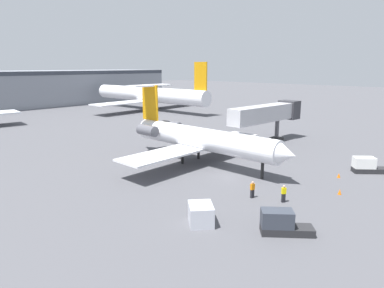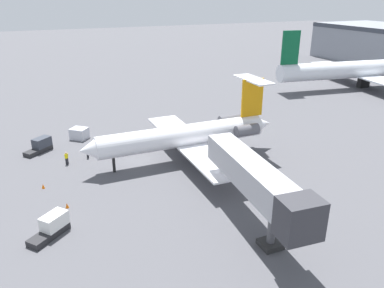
% 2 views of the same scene
% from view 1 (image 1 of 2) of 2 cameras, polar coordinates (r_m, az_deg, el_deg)
% --- Properties ---
extents(ground_plane, '(400.00, 400.00, 0.10)m').
position_cam_1_polar(ground_plane, '(41.19, 6.66, -5.15)').
color(ground_plane, '#4C4C51').
extents(regional_jet, '(23.21, 26.36, 9.95)m').
position_cam_1_polar(regional_jet, '(44.98, 0.91, 1.09)').
color(regional_jet, white).
rests_on(regional_jet, ground_plane).
extents(jet_bridge, '(16.69, 4.19, 6.64)m').
position_cam_1_polar(jet_bridge, '(58.57, 12.76, 5.00)').
color(jet_bridge, '#ADADB2').
rests_on(jet_bridge, ground_plane).
extents(ground_crew_marshaller, '(0.45, 0.34, 1.69)m').
position_cam_1_polar(ground_crew_marshaller, '(34.21, 10.00, -7.46)').
color(ground_crew_marshaller, black).
rests_on(ground_crew_marshaller, ground_plane).
extents(ground_crew_loader, '(0.48, 0.45, 1.69)m').
position_cam_1_polar(ground_crew_loader, '(33.79, 14.98, -7.97)').
color(ground_crew_loader, black).
rests_on(ground_crew_loader, ground_plane).
extents(baggage_tug_lead, '(3.63, 3.97, 1.90)m').
position_cam_1_polar(baggage_tug_lead, '(46.52, 27.01, -3.26)').
color(baggage_tug_lead, '#262628').
rests_on(baggage_tug_lead, ground_plane).
extents(baggage_tug_trailing, '(3.59, 4.00, 1.90)m').
position_cam_1_polar(baggage_tug_trailing, '(27.81, 14.62, -12.65)').
color(baggage_tug_trailing, '#262628').
rests_on(baggage_tug_trailing, ground_plane).
extents(cargo_container_uld, '(3.00, 3.03, 1.66)m').
position_cam_1_polar(cargo_container_uld, '(28.48, 1.47, -11.59)').
color(cargo_container_uld, silver).
rests_on(cargo_container_uld, ground_plane).
extents(traffic_cone_near, '(0.36, 0.36, 0.55)m').
position_cam_1_polar(traffic_cone_near, '(43.22, 23.21, -4.81)').
color(traffic_cone_near, orange).
rests_on(traffic_cone_near, ground_plane).
extents(traffic_cone_mid, '(0.36, 0.36, 0.55)m').
position_cam_1_polar(traffic_cone_mid, '(37.78, 23.33, -7.31)').
color(traffic_cone_mid, orange).
rests_on(traffic_cone_mid, ground_plane).
extents(parked_airliner_west_mid, '(36.54, 43.43, 13.59)m').
position_cam_1_polar(parked_airliner_west_mid, '(101.62, -7.18, 8.10)').
color(parked_airliner_west_mid, white).
rests_on(parked_airliner_west_mid, ground_plane).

